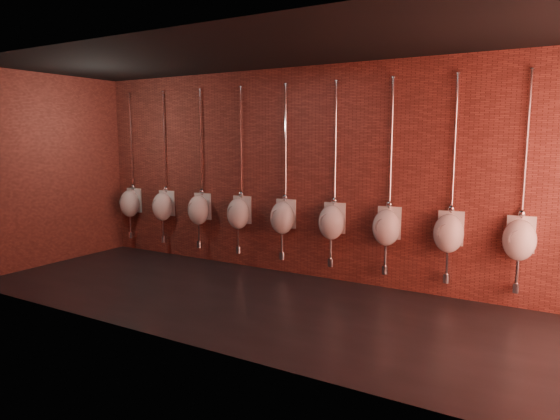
{
  "coord_description": "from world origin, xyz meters",
  "views": [
    {
      "loc": [
        3.38,
        -5.28,
        2.14
      ],
      "look_at": [
        -0.26,
        0.9,
        1.1
      ],
      "focal_mm": 32.0,
      "sensor_mm": 36.0,
      "label": 1
    }
  ],
  "objects": [
    {
      "name": "urinal_3",
      "position": [
        -1.33,
        1.36,
        0.92
      ],
      "size": [
        0.43,
        0.38,
        2.72
      ],
      "color": "white",
      "rests_on": "ground"
    },
    {
      "name": "urinal_1",
      "position": [
        -3.01,
        1.36,
        0.92
      ],
      "size": [
        0.43,
        0.38,
        2.72
      ],
      "color": "white",
      "rests_on": "ground"
    },
    {
      "name": "urinal_6",
      "position": [
        1.19,
        1.36,
        0.92
      ],
      "size": [
        0.43,
        0.38,
        2.72
      ],
      "color": "white",
      "rests_on": "ground"
    },
    {
      "name": "urinal_4",
      "position": [
        -0.49,
        1.36,
        0.92
      ],
      "size": [
        0.43,
        0.38,
        2.72
      ],
      "color": "white",
      "rests_on": "ground"
    },
    {
      "name": "urinal_2",
      "position": [
        -2.17,
        1.36,
        0.92
      ],
      "size": [
        0.43,
        0.38,
        2.72
      ],
      "color": "white",
      "rests_on": "ground"
    },
    {
      "name": "urinal_8",
      "position": [
        2.87,
        1.36,
        0.92
      ],
      "size": [
        0.43,
        0.38,
        2.72
      ],
      "color": "white",
      "rests_on": "ground"
    },
    {
      "name": "room_shell",
      "position": [
        0.0,
        0.0,
        2.01
      ],
      "size": [
        8.54,
        3.04,
        3.22
      ],
      "color": "black",
      "rests_on": "ground"
    },
    {
      "name": "urinal_7",
      "position": [
        2.03,
        1.36,
        0.92
      ],
      "size": [
        0.43,
        0.38,
        2.72
      ],
      "color": "white",
      "rests_on": "ground"
    },
    {
      "name": "urinal_5",
      "position": [
        0.35,
        1.36,
        0.92
      ],
      "size": [
        0.43,
        0.38,
        2.72
      ],
      "color": "white",
      "rests_on": "ground"
    },
    {
      "name": "ground",
      "position": [
        0.0,
        0.0,
        0.0
      ],
      "size": [
        8.5,
        8.5,
        0.0
      ],
      "primitive_type": "plane",
      "color": "black",
      "rests_on": "ground"
    },
    {
      "name": "urinal_0",
      "position": [
        -3.85,
        1.36,
        0.92
      ],
      "size": [
        0.43,
        0.38,
        2.72
      ],
      "color": "white",
      "rests_on": "ground"
    }
  ]
}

